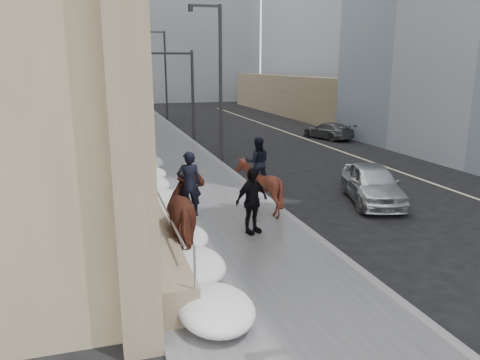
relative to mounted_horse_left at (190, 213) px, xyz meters
name	(u,v)px	position (x,y,z in m)	size (l,w,h in m)	color
ground	(252,276)	(1.21, -1.51, -1.29)	(140.00, 140.00, 0.00)	black
sidewalk	(181,180)	(1.21, 8.49, -1.23)	(5.00, 80.00, 0.12)	#49494B
curb	(238,176)	(3.83, 8.49, -1.23)	(0.24, 80.00, 0.12)	slate
lane_line	(386,167)	(11.71, 8.49, -1.28)	(0.15, 70.00, 0.01)	#BFB78C
far_podium	(471,124)	(16.71, 8.49, 0.71)	(2.00, 80.00, 4.00)	#73634A
bg_building_far	(74,33)	(-4.79, 70.49, 8.71)	(24.00, 12.00, 20.00)	gray
streetlight_mid	(218,74)	(3.95, 12.49, 3.29)	(1.71, 0.24, 8.00)	#2D2D30
streetlight_far	(164,70)	(3.95, 32.49, 3.29)	(1.71, 0.24, 8.00)	#2D2D30
traffic_signal	(179,81)	(3.28, 20.49, 2.72)	(4.10, 0.22, 6.00)	#2D2D30
snow_bank	(153,184)	(-0.21, 6.60, -0.82)	(1.70, 18.10, 0.76)	white
mounted_horse_left	(190,213)	(0.00, 0.00, 0.00)	(1.34, 2.71, 2.78)	#471F15
mounted_horse_right	(258,182)	(2.92, 2.98, -0.11)	(1.79, 1.93, 2.58)	#431C13
pedestrian	(252,201)	(2.07, 1.11, -0.16)	(1.18, 0.49, 2.01)	black
car_silver	(372,183)	(7.54, 3.26, -0.56)	(1.73, 4.29, 1.46)	#B6BABE
car_grey	(328,131)	(13.21, 17.81, -0.70)	(1.63, 4.02, 1.17)	#4C4F53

